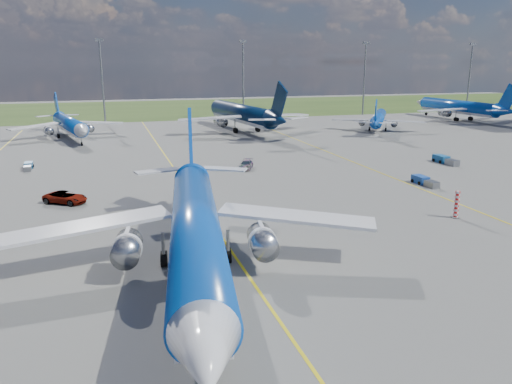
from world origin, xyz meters
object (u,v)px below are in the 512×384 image
object	(u,v)px
service_car_b	(65,197)
baggage_tug_w	(424,181)
bg_jet_nnw	(71,138)
bg_jet_ne	(378,130)
warning_post	(457,204)
baggage_tug_c	(28,166)
bg_jet_n	(242,131)
baggage_tug_e	(445,160)
main_airliner	(197,277)
service_car_c	(246,165)
bg_jet_ene	(457,120)

from	to	relation	value
service_car_b	baggage_tug_w	bearing A→B (deg)	-62.29
bg_jet_nnw	bg_jet_ne	distance (m)	73.59
warning_post	bg_jet_nnw	bearing A→B (deg)	120.50
bg_jet_nnw	baggage_tug_c	distance (m)	33.11
bg_jet_n	baggage_tug_c	distance (m)	56.11
warning_post	baggage_tug_e	size ratio (longest dim) A/B	0.55
bg_jet_ne	baggage_tug_c	bearing A→B (deg)	51.86
baggage_tug_e	baggage_tug_w	bearing A→B (deg)	-137.56
main_airliner	baggage_tug_c	xyz separation A→B (m)	(-18.36, 48.69, 0.45)
main_airliner	service_car_b	size ratio (longest dim) A/B	8.21
main_airliner	bg_jet_n	bearing A→B (deg)	81.13
baggage_tug_w	warning_post	bearing A→B (deg)	-113.66
baggage_tug_c	bg_jet_n	bearing A→B (deg)	34.71
bg_jet_n	baggage_tug_w	distance (m)	62.18
bg_jet_ne	baggage_tug_w	xyz separation A→B (m)	(-23.82, -53.44, 0.51)
bg_jet_nnw	baggage_tug_e	bearing A→B (deg)	-51.41
service_car_c	service_car_b	bearing A→B (deg)	-128.94
main_airliner	baggage_tug_c	world-z (taller)	main_airliner
bg_jet_n	baggage_tug_c	xyz separation A→B (m)	(-44.55, -34.10, 0.45)
warning_post	bg_jet_n	world-z (taller)	bg_jet_n
main_airliner	baggage_tug_e	distance (m)	58.54
bg_jet_nnw	bg_jet_ne	size ratio (longest dim) A/B	1.10
bg_jet_n	baggage_tug_w	world-z (taller)	bg_jet_n
warning_post	service_car_b	size ratio (longest dim) A/B	0.57
bg_jet_ene	baggage_tug_e	distance (m)	70.64
bg_jet_ne	main_airliner	bearing A→B (deg)	84.81
service_car_c	bg_jet_n	bearing A→B (deg)	100.19
bg_jet_ene	baggage_tug_w	bearing A→B (deg)	46.39
service_car_b	service_car_c	size ratio (longest dim) A/B	1.18
bg_jet_n	main_airliner	world-z (taller)	bg_jet_n
bg_jet_n	baggage_tug_e	bearing A→B (deg)	106.67
baggage_tug_w	baggage_tug_c	xyz separation A→B (m)	(-54.11, 27.34, -0.06)
service_car_b	baggage_tug_c	size ratio (longest dim) A/B	1.22
bg_jet_n	main_airliner	bearing A→B (deg)	65.20
bg_jet_n	baggage_tug_c	world-z (taller)	bg_jet_n
bg_jet_nnw	bg_jet_n	bearing A→B (deg)	-11.62
bg_jet_ne	service_car_b	distance (m)	86.22
bg_jet_ne	baggage_tug_c	size ratio (longest dim) A/B	7.32
baggage_tug_w	baggage_tug_e	bearing A→B (deg)	42.86
bg_jet_nnw	service_car_b	world-z (taller)	bg_jet_nnw
bg_jet_ene	main_airliner	bearing A→B (deg)	40.53
warning_post	bg_jet_nnw	distance (m)	86.06
bg_jet_ne	bg_jet_ene	distance (m)	36.01
baggage_tug_c	baggage_tug_e	xyz separation A→B (m)	(66.48, -15.36, 0.12)
bg_jet_ne	baggage_tug_w	distance (m)	58.51
bg_jet_n	bg_jet_ene	size ratio (longest dim) A/B	1.14
bg_jet_ne	warning_post	bearing A→B (deg)	99.65
bg_jet_ne	baggage_tug_w	bearing A→B (deg)	99.32
bg_jet_ne	bg_jet_nnw	bearing A→B (deg)	28.14
baggage_tug_w	service_car_c	bearing A→B (deg)	138.46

